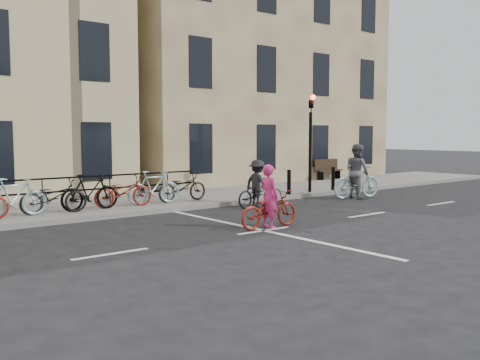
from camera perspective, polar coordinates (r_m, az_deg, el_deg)
ground at (r=13.04m, az=2.53°, el=-5.43°), size 120.00×120.00×0.00m
sidewalk at (r=16.39m, az=-22.71°, el=-3.41°), size 46.00×4.00×0.15m
building_east at (r=28.83m, az=-1.30°, el=12.55°), size 14.00×10.00×12.00m
traffic_light at (r=20.26m, az=7.54°, el=5.22°), size 0.18×0.30×3.90m
bollard_east at (r=19.42m, az=5.24°, el=-0.22°), size 0.14×0.14×0.90m
bollard_west at (r=21.17m, az=9.90°, el=0.15°), size 0.14×0.14×0.90m
bench at (r=26.15m, az=9.33°, el=1.23°), size 1.60×0.41×0.97m
parked_bikes at (r=15.62m, az=-19.31°, el=-1.59°), size 10.40×1.23×1.05m
cyclist_pink at (r=13.36m, az=3.11°, el=-2.79°), size 1.79×0.63×1.59m
cyclist_grey at (r=19.80m, az=12.37°, el=0.37°), size 2.12×1.09×1.98m
cyclist_dark at (r=17.13m, az=1.89°, el=-0.90°), size 1.75×1.03×1.52m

